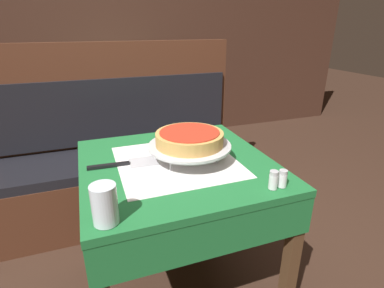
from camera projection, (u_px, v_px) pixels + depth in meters
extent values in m
cube|color=#1E6B33|center=(177.00, 165.00, 1.28)|extent=(0.79, 0.79, 0.03)
cube|color=white|center=(177.00, 161.00, 1.28)|extent=(0.49, 0.49, 0.00)
cube|color=#1E6B33|center=(177.00, 183.00, 1.32)|extent=(0.79, 0.79, 0.15)
cube|color=#4C331E|center=(289.00, 270.00, 1.22)|extent=(0.05, 0.05, 0.71)
cube|color=#4C331E|center=(95.00, 209.00, 1.62)|extent=(0.05, 0.05, 0.71)
cube|color=#4C331E|center=(216.00, 186.00, 1.85)|extent=(0.05, 0.05, 0.71)
cube|color=#1E6B33|center=(120.00, 87.00, 2.88)|extent=(0.77, 0.77, 0.03)
cube|color=white|center=(120.00, 86.00, 2.87)|extent=(0.48, 0.48, 0.00)
cube|color=#1E6B33|center=(121.00, 96.00, 2.91)|extent=(0.77, 0.77, 0.14)
cube|color=#4C331E|center=(88.00, 140.00, 2.60)|extent=(0.05, 0.05, 0.71)
cube|color=#4C331E|center=(166.00, 131.00, 2.82)|extent=(0.05, 0.05, 0.71)
cube|color=#4C331E|center=(86.00, 118.00, 3.21)|extent=(0.05, 0.05, 0.71)
cube|color=#4C331E|center=(150.00, 112.00, 3.44)|extent=(0.05, 0.05, 0.71)
cube|color=#4C2819|center=(128.00, 187.00, 2.15)|extent=(1.68, 0.52, 0.41)
cube|color=black|center=(125.00, 157.00, 2.06)|extent=(1.64, 0.51, 0.06)
cube|color=#4C2819|center=(116.00, 95.00, 2.12)|extent=(1.68, 0.06, 0.72)
cube|color=black|center=(118.00, 111.00, 2.12)|extent=(1.61, 0.02, 0.46)
cube|color=#3D2319|center=(110.00, 33.00, 3.16)|extent=(6.00, 0.04, 2.40)
cylinder|color=#ADADB2|center=(181.00, 145.00, 1.37)|extent=(0.01, 0.01, 0.06)
cylinder|color=#ADADB2|center=(170.00, 164.00, 1.19)|extent=(0.01, 0.01, 0.06)
cylinder|color=#ADADB2|center=(217.00, 157.00, 1.25)|extent=(0.01, 0.01, 0.06)
cylinder|color=#ADADB2|center=(190.00, 149.00, 1.26)|extent=(0.24, 0.24, 0.01)
cylinder|color=silver|center=(190.00, 147.00, 1.26)|extent=(0.34, 0.34, 0.01)
cylinder|color=silver|center=(190.00, 146.00, 1.25)|extent=(0.35, 0.35, 0.01)
cylinder|color=tan|center=(190.00, 139.00, 1.24)|extent=(0.28, 0.28, 0.05)
cylinder|color=red|center=(190.00, 132.00, 1.23)|extent=(0.25, 0.25, 0.01)
cube|color=#BCBCC1|center=(144.00, 162.00, 1.27)|extent=(0.12, 0.10, 0.00)
cube|color=black|center=(109.00, 165.00, 1.23)|extent=(0.17, 0.03, 0.01)
cylinder|color=silver|center=(104.00, 204.00, 0.86)|extent=(0.08, 0.08, 0.12)
cylinder|color=silver|center=(273.00, 182.00, 1.06)|extent=(0.03, 0.03, 0.05)
cylinder|color=#B7B7BC|center=(274.00, 173.00, 1.04)|extent=(0.03, 0.03, 0.02)
cylinder|color=silver|center=(282.00, 180.00, 1.07)|extent=(0.03, 0.03, 0.05)
cylinder|color=#B7B7BC|center=(283.00, 172.00, 1.06)|extent=(0.03, 0.03, 0.01)
cube|color=black|center=(122.00, 85.00, 2.81)|extent=(0.13, 0.13, 0.03)
cylinder|color=black|center=(122.00, 77.00, 2.78)|extent=(0.01, 0.01, 0.12)
cylinder|color=#99194C|center=(121.00, 78.00, 2.82)|extent=(0.04, 0.04, 0.09)
cylinder|color=red|center=(122.00, 79.00, 2.76)|extent=(0.04, 0.04, 0.09)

